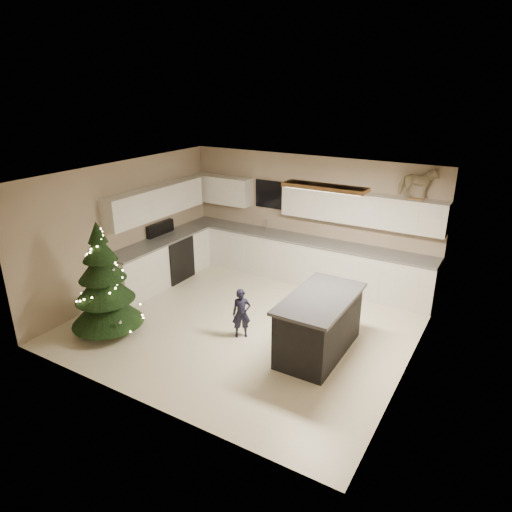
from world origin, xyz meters
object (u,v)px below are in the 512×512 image
object	(u,v)px
island	(319,324)
christmas_tree	(104,288)
bar_stool	(295,315)
toddler	(241,313)
rocking_horse	(418,183)

from	to	relation	value
island	christmas_tree	size ratio (longest dim) A/B	0.87
bar_stool	toddler	distance (m)	0.87
island	bar_stool	bearing A→B (deg)	163.79
rocking_horse	toddler	bearing A→B (deg)	121.08
rocking_horse	island	bearing A→B (deg)	141.34
island	christmas_tree	xyz separation A→B (m)	(-3.29, -1.23, 0.32)
christmas_tree	rocking_horse	size ratio (longest dim) A/B	2.75
christmas_tree	rocking_horse	distance (m)	5.68
island	bar_stool	size ratio (longest dim) A/B	2.87
christmas_tree	rocking_horse	world-z (taller)	rocking_horse
island	toddler	bearing A→B (deg)	-170.24
bar_stool	island	bearing A→B (deg)	-16.21
island	bar_stool	world-z (taller)	island
island	toddler	distance (m)	1.30
island	rocking_horse	world-z (taller)	rocking_horse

